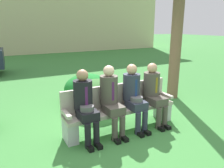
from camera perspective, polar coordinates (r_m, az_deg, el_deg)
ground_plane at (r=4.63m, az=0.69°, el=-11.08°), size 80.00×80.00×0.00m
park_bench at (r=4.43m, az=2.09°, el=-6.18°), size 2.34×0.44×0.90m
seated_man_leftmost at (r=3.89m, az=-7.06°, el=-4.82°), size 0.34×0.72×1.30m
seated_man_centerleft at (r=4.09m, az=-0.28°, el=-3.41°), size 0.34×0.72×1.33m
seated_man_centerright at (r=4.34m, az=5.74°, el=-2.58°), size 0.34×0.72×1.31m
seated_man_rightmost at (r=4.64m, az=10.91°, el=-1.71°), size 0.34×0.72×1.29m
shrub_mid_lawn at (r=5.97m, az=-6.46°, el=-1.07°), size 1.26×1.15×0.79m
shrub_far_lawn at (r=5.40m, az=-4.05°, el=-2.81°), size 1.23×1.13×0.77m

